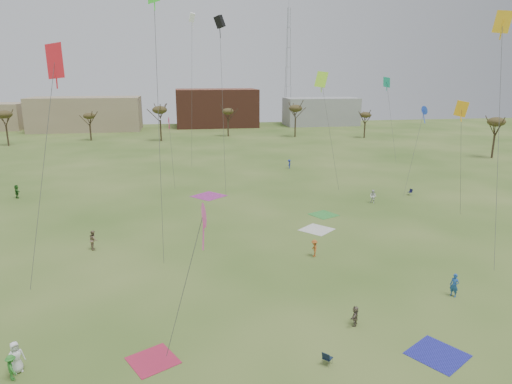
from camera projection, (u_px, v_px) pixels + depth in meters
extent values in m
plane|color=#34561B|center=(282.00, 301.00, 34.36)|extent=(260.00, 260.00, 0.00)
imported|color=white|center=(16.00, 357.00, 25.97)|extent=(1.12, 1.05, 1.93)
imported|color=#30832B|center=(12.00, 367.00, 25.38)|extent=(1.03, 1.13, 1.53)
imported|color=#215098|center=(454.00, 285.00, 34.89)|extent=(0.73, 0.81, 1.86)
imported|color=#886F56|center=(94.00, 240.00, 44.33)|extent=(0.91, 1.07, 1.93)
imported|color=brown|center=(355.00, 316.00, 30.90)|extent=(1.04, 1.34, 1.42)
imported|color=#B25921|center=(314.00, 248.00, 42.58)|extent=(0.70, 1.12, 1.66)
imported|color=white|center=(373.00, 196.00, 60.24)|extent=(1.10, 1.12, 1.82)
imported|color=#286321|center=(17.00, 191.00, 62.72)|extent=(1.26, 1.80, 1.87)
imported|color=navy|center=(289.00, 164.00, 82.49)|extent=(1.02, 1.21, 1.62)
cube|color=#BF2648|center=(153.00, 360.00, 27.24)|extent=(3.50, 3.50, 0.03)
cube|color=#23269B|center=(438.00, 355.00, 27.79)|extent=(4.13, 4.13, 0.03)
cube|color=silver|center=(317.00, 230.00, 50.10)|extent=(4.31, 4.31, 0.03)
cube|color=#A7338E|center=(209.00, 196.00, 63.90)|extent=(5.44, 5.44, 0.03)
cube|color=green|center=(324.00, 215.00, 55.41)|extent=(3.78, 3.78, 0.03)
cube|color=#121E33|center=(327.00, 358.00, 26.79)|extent=(0.71, 0.71, 0.04)
cube|color=#121E33|center=(326.00, 356.00, 26.56)|extent=(0.44, 0.45, 0.44)
cube|color=#131436|center=(410.00, 192.00, 64.36)|extent=(0.65, 0.65, 0.04)
cube|color=#131436|center=(411.00, 190.00, 64.42)|extent=(0.31, 0.51, 0.44)
cube|color=red|center=(55.00, 61.00, 31.96)|extent=(1.23, 1.23, 2.41)
cube|color=red|center=(56.00, 73.00, 32.18)|extent=(0.08, 0.08, 2.17)
cylinder|color=#4C4C51|center=(42.00, 179.00, 33.09)|extent=(3.21, 1.60, 16.75)
cylinder|color=#4C4C51|center=(159.00, 136.00, 36.30)|extent=(0.41, 0.09, 21.99)
cone|color=#EE4BA7|center=(203.00, 215.00, 23.76)|extent=(1.37, 0.10, 1.37)
cube|color=#EE4BA7|center=(203.00, 231.00, 23.98)|extent=(0.08, 0.08, 2.24)
cylinder|color=#4C4C51|center=(184.00, 289.00, 24.98)|extent=(2.37, 0.70, 8.65)
cube|color=gold|center=(503.00, 22.00, 36.60)|extent=(0.89, 0.89, 1.74)
cube|color=gold|center=(502.00, 30.00, 36.76)|extent=(0.08, 0.08, 1.57)
cylinder|color=#4C4C51|center=(498.00, 148.00, 37.09)|extent=(0.91, 4.16, 19.96)
cube|color=#FBAC1A|center=(461.00, 109.00, 48.10)|extent=(0.87, 0.87, 1.71)
cube|color=#FBAC1A|center=(461.00, 114.00, 48.26)|extent=(0.08, 0.08, 1.54)
cylinder|color=#4C4C51|center=(461.00, 164.00, 50.47)|extent=(2.34, 1.37, 12.26)
cube|color=black|center=(220.00, 22.00, 56.50)|extent=(0.85, 0.85, 1.45)
cube|color=black|center=(220.00, 29.00, 56.72)|extent=(0.08, 0.08, 2.18)
cylinder|color=#4C4C51|center=(223.00, 112.00, 58.43)|extent=(0.27, 1.92, 22.19)
cone|color=blue|center=(424.00, 110.00, 59.20)|extent=(1.18, 0.09, 1.18)
cube|color=blue|center=(424.00, 116.00, 59.39)|extent=(0.08, 0.08, 1.93)
cylinder|color=#4C4C51|center=(414.00, 154.00, 59.73)|extent=(2.71, 1.47, 11.24)
cube|color=#8DD423|center=(321.00, 79.00, 60.31)|extent=(1.08, 1.08, 2.13)
cube|color=#8DD423|center=(321.00, 85.00, 60.50)|extent=(0.08, 0.08, 1.92)
cylinder|color=#4C4C51|center=(330.00, 136.00, 61.95)|extent=(2.86, 1.10, 15.16)
cone|color=#CD154B|center=(169.00, 120.00, 61.11)|extent=(0.84, 0.06, 0.84)
cube|color=#CD154B|center=(169.00, 124.00, 61.25)|extent=(0.08, 0.08, 1.37)
cylinder|color=#4C4C51|center=(172.00, 155.00, 62.74)|extent=(0.42, 0.79, 9.82)
cube|color=teal|center=(387.00, 82.00, 82.21)|extent=(0.98, 0.98, 1.93)
cube|color=teal|center=(386.00, 86.00, 82.38)|extent=(0.08, 0.08, 1.73)
cylinder|color=#4C4C51|center=(391.00, 123.00, 82.56)|extent=(1.48, 3.36, 14.40)
cube|color=white|center=(192.00, 17.00, 73.23)|extent=(0.79, 0.79, 1.35)
cube|color=white|center=(192.00, 22.00, 73.43)|extent=(0.08, 0.08, 2.03)
cylinder|color=#4C4C51|center=(192.00, 95.00, 76.71)|extent=(0.94, 0.94, 24.76)
cylinder|color=#3A2B1E|center=(7.00, 135.00, 108.04)|extent=(0.40, 0.40, 5.10)
ellipsoid|color=#473D1E|center=(4.00, 114.00, 106.79)|extent=(3.57, 3.57, 1.87)
cylinder|color=#3A2B1E|center=(91.00, 132.00, 116.76)|extent=(0.40, 0.40, 4.32)
ellipsoid|color=#473D1E|center=(89.00, 116.00, 115.70)|extent=(3.02, 3.02, 1.58)
cylinder|color=#3A2B1E|center=(161.00, 131.00, 115.69)|extent=(0.40, 0.40, 5.40)
ellipsoid|color=#473D1E|center=(160.00, 110.00, 114.37)|extent=(3.78, 3.78, 1.98)
cylinder|color=#3A2B1E|center=(228.00, 128.00, 124.40)|extent=(0.40, 0.40, 4.68)
ellipsoid|color=#473D1E|center=(228.00, 111.00, 123.25)|extent=(3.28, 3.28, 1.72)
cylinder|color=#3A2B1E|center=(295.00, 127.00, 123.40)|extent=(0.40, 0.40, 5.28)
ellipsoid|color=#473D1E|center=(296.00, 108.00, 122.10)|extent=(3.70, 3.70, 1.94)
cylinder|color=#3A2B1E|center=(365.00, 130.00, 121.65)|extent=(0.40, 0.40, 4.20)
ellipsoid|color=#473D1E|center=(365.00, 115.00, 120.62)|extent=(2.94, 2.94, 1.54)
cylinder|color=#3A2B1E|center=(493.00, 146.00, 92.31)|extent=(0.40, 0.40, 5.04)
ellipsoid|color=#473D1E|center=(496.00, 122.00, 91.08)|extent=(3.53, 3.53, 1.85)
cube|color=#937F60|center=(86.00, 114.00, 137.17)|extent=(32.00, 14.00, 10.00)
cube|color=brown|center=(216.00, 108.00, 148.11)|extent=(26.00, 16.00, 12.00)
cube|color=gray|center=(321.00, 111.00, 152.20)|extent=(24.00, 12.00, 9.00)
cylinder|color=#9EA3A8|center=(290.00, 67.00, 153.75)|extent=(0.16, 0.16, 38.00)
cylinder|color=#9EA3A8|center=(286.00, 67.00, 154.27)|extent=(0.16, 0.16, 38.00)
cylinder|color=#9EA3A8|center=(287.00, 67.00, 152.79)|extent=(0.16, 0.16, 38.00)
cylinder|color=#9EA3A8|center=(289.00, 3.00, 148.41)|extent=(0.10, 0.10, 3.00)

